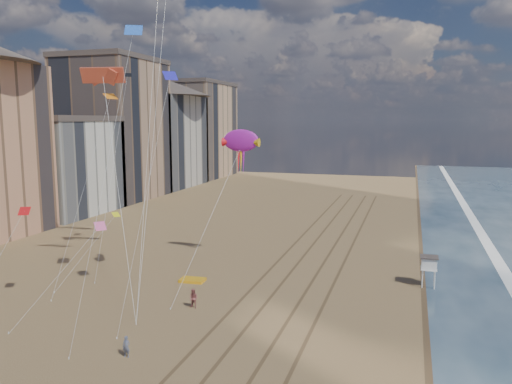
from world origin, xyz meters
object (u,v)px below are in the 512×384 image
(lifeguard_stand, at_px, (429,263))
(show_kite, at_px, (241,141))
(kite_flyer_b, at_px, (194,299))
(grounded_kite, at_px, (193,280))
(kite_flyer_a, at_px, (126,347))

(lifeguard_stand, relative_size, show_kite, 0.16)
(lifeguard_stand, bearing_deg, kite_flyer_b, -148.53)
(grounded_kite, height_order, show_kite, show_kite)
(grounded_kite, height_order, kite_flyer_a, kite_flyer_a)
(kite_flyer_b, bearing_deg, lifeguard_stand, 38.68)
(grounded_kite, distance_m, kite_flyer_b, 7.37)
(grounded_kite, distance_m, show_kite, 15.70)
(lifeguard_stand, relative_size, grounded_kite, 1.24)
(kite_flyer_a, bearing_deg, grounded_kite, 94.27)
(lifeguard_stand, height_order, show_kite, show_kite)
(lifeguard_stand, xyz_separation_m, kite_flyer_a, (-20.33, -21.74, -1.61))
(show_kite, bearing_deg, grounded_kite, -113.31)
(show_kite, bearing_deg, kite_flyer_b, -89.04)
(kite_flyer_b, bearing_deg, kite_flyer_a, -86.70)
(lifeguard_stand, bearing_deg, kite_flyer_a, -133.08)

